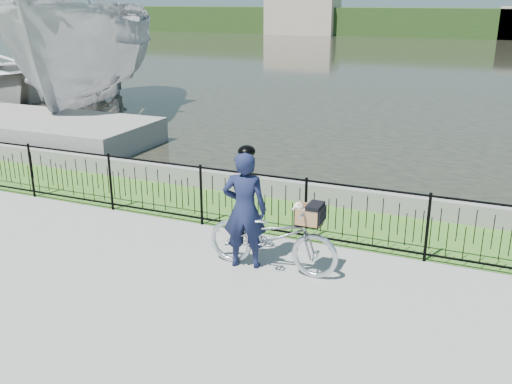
% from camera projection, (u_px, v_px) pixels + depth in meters
% --- Properties ---
extents(ground, '(120.00, 120.00, 0.00)m').
position_uv_depth(ground, '(211.00, 270.00, 8.80)').
color(ground, gray).
rests_on(ground, ground).
extents(grass_strip, '(60.00, 2.00, 0.01)m').
position_uv_depth(grass_strip, '(272.00, 214.00, 11.07)').
color(grass_strip, '#3D6D22').
rests_on(grass_strip, ground).
extents(water, '(120.00, 120.00, 0.00)m').
position_uv_depth(water, '(440.00, 62.00, 37.57)').
color(water, '#27271E').
rests_on(water, ground).
extents(quay_wall, '(60.00, 0.30, 0.40)m').
position_uv_depth(quay_wall, '(290.00, 189.00, 11.88)').
color(quay_wall, slate).
rests_on(quay_wall, ground).
extents(fence, '(14.00, 0.06, 1.15)m').
position_uv_depth(fence, '(251.00, 202.00, 10.01)').
color(fence, black).
rests_on(fence, ground).
extents(far_treeline, '(120.00, 6.00, 3.00)m').
position_uv_depth(far_treeline, '(469.00, 23.00, 60.63)').
color(far_treeline, '#243E17').
rests_on(far_treeline, ground).
extents(far_building_left, '(8.00, 4.00, 4.00)m').
position_uv_depth(far_building_left, '(302.00, 16.00, 65.36)').
color(far_building_left, '#A59484').
rests_on(far_building_left, ground).
extents(bicycle_rig, '(2.08, 0.73, 1.18)m').
position_uv_depth(bicycle_rig, '(273.00, 236.00, 8.65)').
color(bicycle_rig, silver).
rests_on(bicycle_rig, ground).
extents(cyclist, '(0.76, 0.59, 1.93)m').
position_uv_depth(cyclist, '(245.00, 209.00, 8.65)').
color(cyclist, '#141A38').
rests_on(cyclist, ground).
extents(boat_near, '(8.01, 11.69, 6.03)m').
position_uv_depth(boat_near, '(87.00, 51.00, 20.18)').
color(boat_near, '#BBBABB').
rests_on(boat_near, water).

